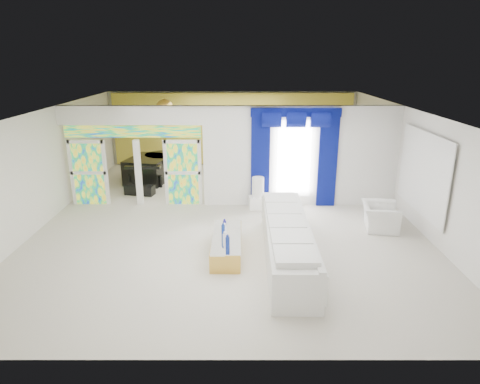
{
  "coord_description": "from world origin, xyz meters",
  "views": [
    {
      "loc": [
        0.3,
        -11.21,
        4.36
      ],
      "look_at": [
        0.3,
        -1.2,
        1.1
      ],
      "focal_mm": 31.39,
      "sensor_mm": 36.0,
      "label": 1
    }
  ],
  "objects_px": {
    "white_sofa": "(287,243)",
    "coffee_table": "(227,245)",
    "grand_piano": "(149,169)",
    "armchair": "(380,217)",
    "console_table": "(268,202)"
  },
  "relations": [
    {
      "from": "white_sofa",
      "to": "coffee_table",
      "type": "xyz_separation_m",
      "value": [
        -1.35,
        0.3,
        -0.2
      ]
    },
    {
      "from": "grand_piano",
      "to": "white_sofa",
      "type": "bearing_deg",
      "value": -42.83
    },
    {
      "from": "armchair",
      "to": "white_sofa",
      "type": "bearing_deg",
      "value": 134.04
    },
    {
      "from": "white_sofa",
      "to": "grand_piano",
      "type": "relative_size",
      "value": 2.52
    },
    {
      "from": "coffee_table",
      "to": "white_sofa",
      "type": "bearing_deg",
      "value": -12.53
    },
    {
      "from": "coffee_table",
      "to": "grand_piano",
      "type": "height_order",
      "value": "grand_piano"
    },
    {
      "from": "white_sofa",
      "to": "armchair",
      "type": "relative_size",
      "value": 4.21
    },
    {
      "from": "white_sofa",
      "to": "armchair",
      "type": "bearing_deg",
      "value": 35.07
    },
    {
      "from": "coffee_table",
      "to": "armchair",
      "type": "bearing_deg",
      "value": 20.51
    },
    {
      "from": "grand_piano",
      "to": "console_table",
      "type": "bearing_deg",
      "value": -22.65
    },
    {
      "from": "console_table",
      "to": "armchair",
      "type": "xyz_separation_m",
      "value": [
        2.85,
        -1.57,
        0.15
      ]
    },
    {
      "from": "armchair",
      "to": "console_table",
      "type": "bearing_deg",
      "value": 71.02
    },
    {
      "from": "coffee_table",
      "to": "console_table",
      "type": "height_order",
      "value": "coffee_table"
    },
    {
      "from": "white_sofa",
      "to": "armchair",
      "type": "distance_m",
      "value": 3.18
    },
    {
      "from": "coffee_table",
      "to": "armchair",
      "type": "height_order",
      "value": "armchair"
    }
  ]
}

